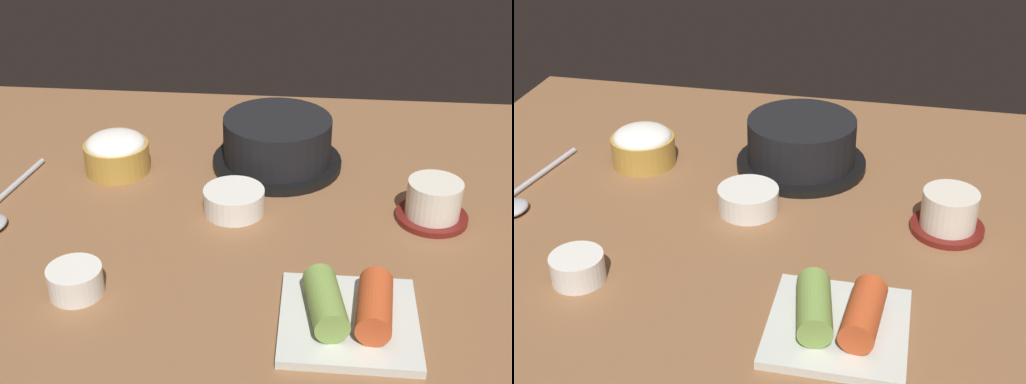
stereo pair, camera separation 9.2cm
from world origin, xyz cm
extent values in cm
cube|color=brown|center=(0.00, 0.00, 1.00)|extent=(100.00, 76.00, 2.00)
cylinder|color=black|center=(3.85, 11.39, 2.58)|extent=(19.01, 19.01, 1.15)
cylinder|color=black|center=(3.85, 11.39, 6.35)|extent=(15.73, 15.73, 6.41)
cylinder|color=#D15619|center=(3.85, 11.39, 9.26)|extent=(13.84, 13.84, 0.60)
cylinder|color=#B78C38|center=(-19.17, 7.68, 4.13)|extent=(9.34, 9.34, 4.27)
ellipsoid|color=white|center=(-19.17, 7.68, 6.27)|extent=(8.59, 8.59, 3.27)
cylinder|color=maroon|center=(24.85, -1.78, 2.40)|extent=(9.28, 9.28, 0.80)
cylinder|color=silver|center=(24.85, -1.78, 5.16)|extent=(6.98, 6.98, 4.72)
cylinder|color=#C6D18C|center=(24.85, -1.78, 7.22)|extent=(5.93, 5.93, 0.40)
cylinder|color=white|center=(-0.88, -2.19, 3.62)|extent=(8.07, 8.07, 3.24)
cylinder|color=brown|center=(-0.88, -2.19, 4.94)|extent=(6.62, 6.62, 0.50)
cube|color=silver|center=(13.76, -23.65, 2.50)|extent=(14.44, 14.44, 1.00)
cylinder|color=#7A9E47|center=(11.23, -23.65, 4.81)|extent=(5.07, 9.16, 3.63)
cylinder|color=#C64C23|center=(16.29, -23.65, 4.81)|extent=(4.37, 8.95, 3.63)
cylinder|color=white|center=(-16.25, -20.99, 3.64)|extent=(6.13, 6.13, 3.28)
cylinder|color=#386B2D|center=(-16.25, -20.99, 4.98)|extent=(5.03, 5.03, 0.50)
cylinder|color=#B7B7BC|center=(-32.43, -0.49, 2.40)|extent=(3.61, 17.69, 0.80)
camera|label=1|loc=(9.52, -81.81, 51.35)|focal=49.93mm
camera|label=2|loc=(18.66, -80.42, 51.35)|focal=49.93mm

